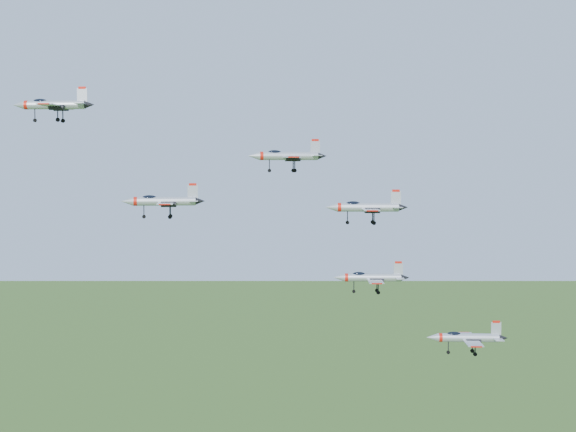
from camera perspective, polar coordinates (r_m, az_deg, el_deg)
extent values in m
cylinder|color=#A8AFB5|center=(128.44, -16.25, 7.60)|extent=(9.41, 3.95, 1.36)
cone|color=#A8AFB5|center=(130.44, -18.61, 7.49)|extent=(2.19, 1.83, 1.36)
cone|color=black|center=(126.73, -13.92, 7.69)|extent=(1.73, 1.52, 1.15)
ellipsoid|color=black|center=(129.27, -17.23, 7.78)|extent=(2.48, 1.58, 0.86)
cube|color=#A8AFB5|center=(125.61, -16.62, 7.57)|extent=(3.60, 5.09, 0.15)
cube|color=#A8AFB5|center=(131.11, -15.73, 7.40)|extent=(3.60, 5.09, 0.15)
cube|color=#A8AFB5|center=(127.19, -14.43, 8.31)|extent=(1.54, 0.56, 2.19)
cube|color=red|center=(127.30, -14.44, 8.82)|extent=(1.14, 0.46, 0.37)
cylinder|color=#A8AFB5|center=(121.49, -8.77, 1.05)|extent=(9.32, 2.36, 1.33)
cone|color=#A8AFB5|center=(121.84, -11.37, 1.03)|extent=(1.98, 1.53, 1.33)
cone|color=black|center=(121.38, -6.26, 1.06)|extent=(1.55, 1.29, 1.13)
ellipsoid|color=black|center=(121.58, -9.84, 1.28)|extent=(2.35, 1.21, 0.85)
cube|color=#A8AFB5|center=(118.62, -8.73, 0.87)|extent=(2.85, 4.75, 0.14)
cube|color=#A8AFB5|center=(124.35, -8.62, 0.98)|extent=(2.85, 4.75, 0.14)
cube|color=#A8AFB5|center=(121.34, -6.79, 1.71)|extent=(1.54, 0.30, 2.15)
cube|color=red|center=(121.31, -6.80, 2.25)|extent=(1.14, 0.27, 0.36)
cylinder|color=#A8AFB5|center=(105.73, 0.06, 4.29)|extent=(7.77, 2.03, 1.11)
cone|color=#A8AFB5|center=(105.35, -2.45, 4.29)|extent=(1.66, 1.29, 1.11)
cone|color=black|center=(106.28, 2.45, 4.29)|extent=(1.30, 1.08, 0.94)
ellipsoid|color=black|center=(105.55, -0.96, 4.52)|extent=(1.96, 1.02, 0.71)
cube|color=#A8AFB5|center=(103.36, 0.29, 4.20)|extent=(2.40, 3.97, 0.12)
cube|color=#A8AFB5|center=(108.12, 0.02, 4.16)|extent=(2.40, 3.97, 0.12)
cube|color=#A8AFB5|center=(106.17, 1.95, 4.91)|extent=(1.28, 0.26, 1.79)
cube|color=red|center=(106.20, 1.95, 5.42)|extent=(0.95, 0.23, 0.30)
cylinder|color=#A8AFB5|center=(127.76, 5.70, 0.62)|extent=(9.77, 3.66, 1.40)
cone|color=#A8AFB5|center=(127.40, 3.09, 0.63)|extent=(2.22, 1.82, 1.40)
cone|color=black|center=(128.36, 8.20, 0.62)|extent=(1.75, 1.52, 1.19)
ellipsoid|color=black|center=(127.56, 4.64, 0.86)|extent=(2.54, 1.54, 0.89)
cube|color=#A8AFB5|center=(124.79, 5.92, 0.43)|extent=(3.53, 5.20, 0.15)
cube|color=#A8AFB5|center=(130.80, 5.69, 0.56)|extent=(3.53, 5.20, 0.15)
cube|color=#A8AFB5|center=(128.15, 7.68, 1.27)|extent=(1.60, 0.51, 2.27)
cube|color=red|center=(128.12, 7.68, 1.80)|extent=(1.19, 0.43, 0.38)
cylinder|color=#A8AFB5|center=(113.40, 6.04, -4.37)|extent=(7.94, 2.97, 1.14)
cone|color=#A8AFB5|center=(113.07, 3.64, -4.38)|extent=(1.80, 1.48, 1.14)
cone|color=black|center=(113.90, 8.33, -4.36)|extent=(1.42, 1.23, 0.97)
ellipsoid|color=black|center=(113.19, 5.06, -4.16)|extent=(2.07, 1.25, 0.72)
cube|color=#A8AFB5|center=(111.02, 6.24, -4.65)|extent=(2.87, 4.23, 0.12)
cube|color=#A8AFB5|center=(115.87, 6.01, -4.32)|extent=(2.87, 4.23, 0.12)
cube|color=#A8AFB5|center=(113.63, 7.85, -3.77)|extent=(1.30, 0.41, 1.84)
cube|color=red|center=(113.52, 7.86, -3.28)|extent=(0.97, 0.35, 0.31)
cylinder|color=#A8AFB5|center=(135.32, 12.71, -8.44)|extent=(9.79, 3.89, 1.41)
cone|color=#A8AFB5|center=(134.39, 10.23, -8.49)|extent=(2.25, 1.87, 1.41)
cone|color=black|center=(136.46, 15.07, -8.38)|extent=(1.78, 1.55, 1.20)
ellipsoid|color=black|center=(134.81, 11.71, -8.24)|extent=(2.57, 1.60, 0.89)
cube|color=#A8AFB5|center=(132.50, 13.05, -8.82)|extent=(3.65, 5.25, 0.15)
cube|color=#A8AFB5|center=(138.34, 12.57, -8.30)|extent=(3.65, 5.25, 0.15)
cube|color=#A8AFB5|center=(135.91, 14.58, -7.79)|extent=(1.60, 0.55, 2.28)
cube|color=red|center=(135.69, 14.59, -7.29)|extent=(1.19, 0.46, 0.38)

